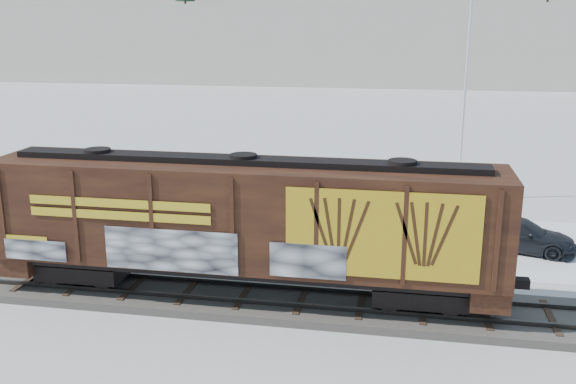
% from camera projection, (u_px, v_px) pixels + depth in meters
% --- Properties ---
extents(ground, '(500.00, 500.00, 0.00)m').
position_uv_depth(ground, '(361.00, 311.00, 21.42)').
color(ground, white).
rests_on(ground, ground).
extents(rail_track, '(50.00, 3.40, 0.43)m').
position_uv_depth(rail_track, '(361.00, 306.00, 21.38)').
color(rail_track, '#59544C').
rests_on(rail_track, ground).
extents(parking_strip, '(40.00, 8.00, 0.03)m').
position_uv_depth(parking_strip, '(373.00, 238.00, 28.55)').
color(parking_strip, white).
rests_on(parking_strip, ground).
extents(hillside, '(360.00, 110.00, 93.00)m').
position_uv_depth(hillside, '(407.00, 0.00, 150.62)').
color(hillside, white).
rests_on(hillside, ground).
extents(hopper_railcar, '(17.01, 3.06, 4.65)m').
position_uv_depth(hopper_railcar, '(244.00, 218.00, 21.35)').
color(hopper_railcar, black).
rests_on(hopper_railcar, rail_track).
extents(flagpole, '(2.30, 0.90, 12.99)m').
position_uv_depth(flagpole, '(466.00, 109.00, 33.67)').
color(flagpole, silver).
rests_on(flagpole, ground).
extents(car_silver, '(4.47, 2.35, 1.45)m').
position_uv_depth(car_silver, '(149.00, 223.00, 28.32)').
color(car_silver, '#A1A3A8').
rests_on(car_silver, parking_strip).
extents(car_white, '(4.27, 2.36, 1.33)m').
position_uv_depth(car_white, '(288.00, 225.00, 28.24)').
color(car_white, white).
rests_on(car_white, parking_strip).
extents(car_dark, '(4.94, 3.04, 1.34)m').
position_uv_depth(car_dark, '(519.00, 234.00, 26.95)').
color(car_dark, black).
rests_on(car_dark, parking_strip).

